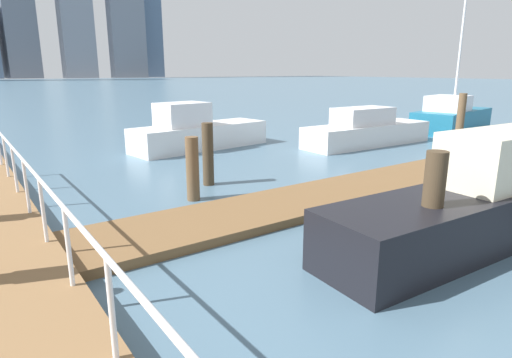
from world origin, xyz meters
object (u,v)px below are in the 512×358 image
object	(u,v)px
moored_boat_2	(476,202)
moored_boat_4	(452,117)
moored_boat_3	(197,132)
moored_boat_0	(366,131)

from	to	relation	value
moored_boat_2	moored_boat_4	world-z (taller)	moored_boat_4
moored_boat_3	moored_boat_4	xyz separation A→B (m)	(13.09, -3.02, 0.05)
moored_boat_0	moored_boat_4	xyz separation A→B (m)	(6.87, 0.31, 0.11)
moored_boat_0	moored_boat_3	size ratio (longest dim) A/B	1.05
moored_boat_0	moored_boat_4	world-z (taller)	moored_boat_4
moored_boat_2	moored_boat_4	distance (m)	15.91
moored_boat_0	moored_boat_2	size ratio (longest dim) A/B	0.98
moored_boat_3	moored_boat_4	world-z (taller)	moored_boat_4
moored_boat_3	moored_boat_0	bearing A→B (deg)	-28.17
moored_boat_2	moored_boat_3	size ratio (longest dim) A/B	1.07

